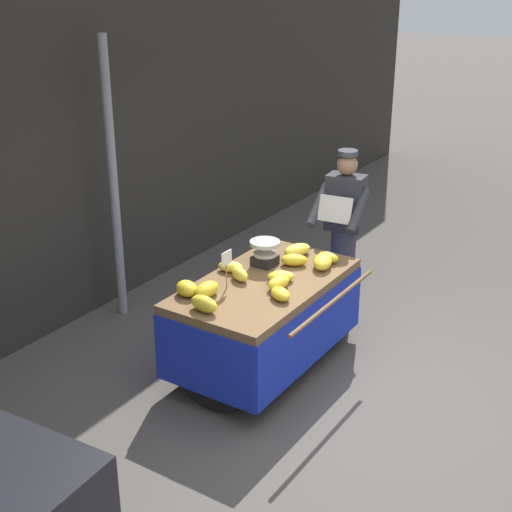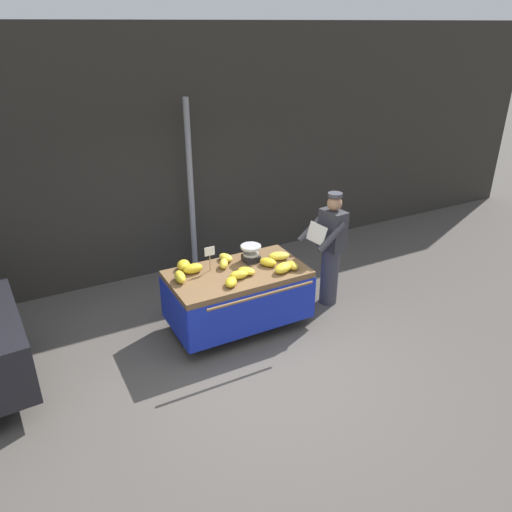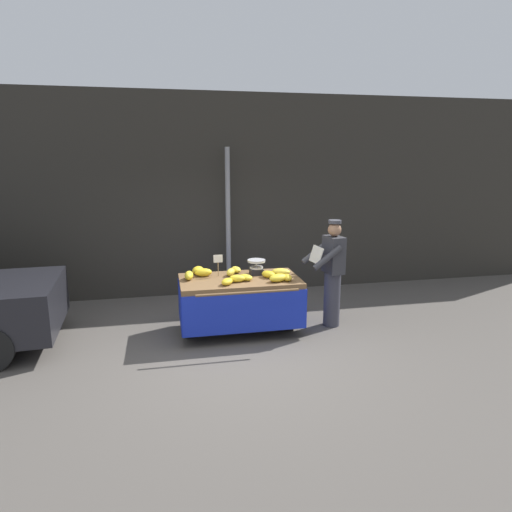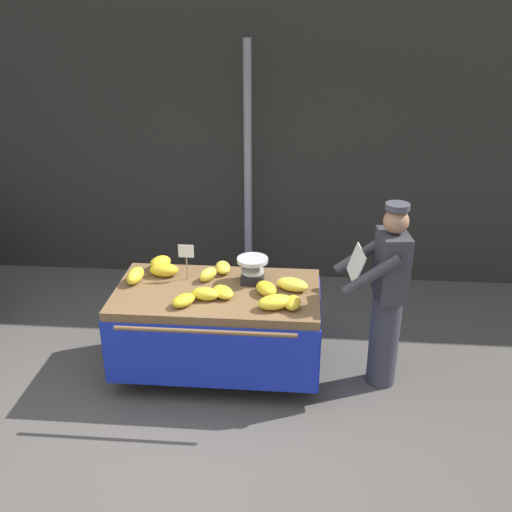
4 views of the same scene
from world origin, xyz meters
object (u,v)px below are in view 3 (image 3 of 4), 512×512
at_px(banana_bunch_5, 189,275).
at_px(vendor_person, 332,273).
at_px(banana_bunch_9, 227,282).
at_px(banana_bunch_8, 281,272).
at_px(banana_bunch_4, 236,270).
at_px(banana_bunch_11, 278,278).
at_px(banana_bunch_10, 237,278).
at_px(banana_bunch_1, 198,270).
at_px(banana_bunch_2, 287,278).
at_px(price_sign, 218,261).
at_px(weighing_scale, 256,267).
at_px(banana_bunch_7, 231,272).
at_px(banana_cart, 240,293).
at_px(banana_bunch_0, 268,274).
at_px(banana_bunch_3, 203,272).
at_px(banana_bunch_6, 246,277).
at_px(street_pole, 228,224).

distance_m(banana_bunch_5, vendor_person, 2.24).
bearing_deg(banana_bunch_9, banana_bunch_8, 21.71).
relative_size(banana_bunch_4, banana_bunch_11, 0.78).
relative_size(banana_bunch_4, banana_bunch_10, 0.98).
xyz_separation_m(banana_bunch_1, banana_bunch_2, (1.27, -0.66, -0.01)).
xyz_separation_m(price_sign, banana_bunch_5, (-0.46, -0.10, -0.18)).
relative_size(banana_bunch_4, banana_bunch_8, 0.80).
relative_size(weighing_scale, banana_bunch_1, 1.22).
distance_m(banana_bunch_1, banana_bunch_5, 0.34).
xyz_separation_m(banana_bunch_7, banana_bunch_11, (0.64, -0.48, 0.00)).
bearing_deg(banana_bunch_5, price_sign, 12.13).
bearing_deg(banana_cart, banana_bunch_5, 172.99).
bearing_deg(weighing_scale, banana_bunch_0, -58.70).
bearing_deg(banana_bunch_10, weighing_scale, 45.21).
bearing_deg(banana_bunch_5, banana_bunch_7, 8.36).
distance_m(price_sign, banana_bunch_0, 0.80).
bearing_deg(weighing_scale, banana_bunch_3, 176.46).
distance_m(banana_bunch_6, banana_bunch_11, 0.49).
bearing_deg(banana_bunch_10, banana_bunch_2, -6.52).
relative_size(banana_bunch_0, banana_bunch_10, 1.02).
bearing_deg(vendor_person, banana_bunch_7, 172.11).
bearing_deg(banana_bunch_1, banana_bunch_0, -22.77).
bearing_deg(banana_bunch_1, banana_bunch_2, -27.57).
bearing_deg(banana_bunch_3, vendor_person, -7.68).
bearing_deg(banana_bunch_4, banana_bunch_2, -43.58).
bearing_deg(banana_bunch_0, banana_bunch_8, 23.25).
xyz_separation_m(banana_bunch_5, banana_bunch_9, (0.52, -0.40, -0.02)).
bearing_deg(banana_cart, banana_bunch_6, -60.77).
xyz_separation_m(price_sign, banana_bunch_0, (0.74, -0.23, -0.20)).
bearing_deg(banana_bunch_6, banana_bunch_3, 148.73).
bearing_deg(banana_bunch_6, banana_bunch_1, 142.31).
distance_m(banana_bunch_6, banana_bunch_8, 0.62).
distance_m(street_pole, banana_bunch_11, 2.22).
bearing_deg(banana_bunch_9, banana_bunch_4, 70.31).
xyz_separation_m(banana_bunch_0, banana_bunch_1, (-1.04, 0.44, 0.01)).
bearing_deg(banana_bunch_2, banana_bunch_4, 136.42).
distance_m(banana_bunch_9, vendor_person, 1.73).
xyz_separation_m(price_sign, banana_bunch_10, (0.23, -0.38, -0.19)).
xyz_separation_m(banana_cart, banana_bunch_8, (0.66, 0.05, 0.28)).
bearing_deg(price_sign, banana_bunch_2, -25.36).
distance_m(price_sign, banana_bunch_11, 0.98).
height_order(banana_cart, banana_bunch_1, banana_bunch_1).
relative_size(banana_cart, banana_bunch_9, 8.06).
xyz_separation_m(banana_bunch_0, banana_bunch_2, (0.23, -0.23, -0.00)).
distance_m(banana_bunch_10, vendor_person, 1.56).
height_order(street_pole, price_sign, street_pole).
xyz_separation_m(weighing_scale, banana_bunch_9, (-0.54, -0.49, -0.07)).
distance_m(banana_bunch_6, banana_bunch_10, 0.16).
relative_size(banana_bunch_2, banana_bunch_9, 0.94).
distance_m(banana_bunch_8, banana_bunch_10, 0.77).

